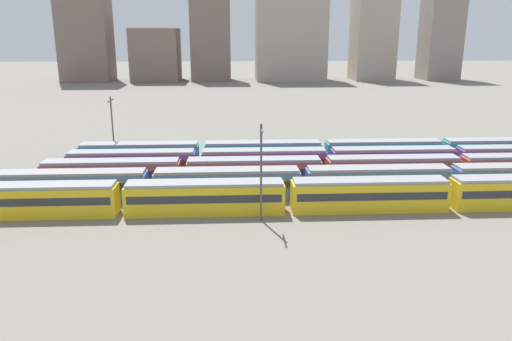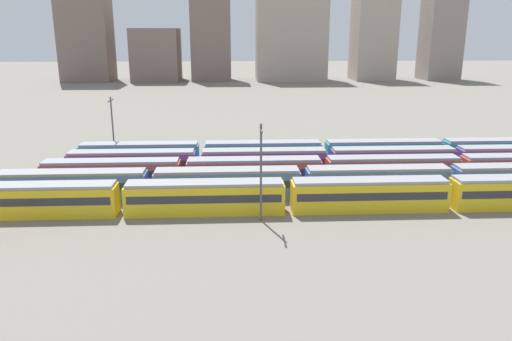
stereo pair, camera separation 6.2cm
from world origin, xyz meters
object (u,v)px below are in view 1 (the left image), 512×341
train_track_4 (442,151)px  train_track_3 (329,161)px  train_track_2 (324,171)px  train_track_1 (377,181)px  catenary_pole_0 (261,168)px  train_track_0 (449,193)px  catenary_pole_1 (113,126)px

train_track_4 → train_track_3: bearing=-164.7°
train_track_2 → train_track_1: bearing=-41.5°
train_track_4 → catenary_pole_0: size_ratio=10.43×
train_track_1 → train_track_4: size_ratio=0.83×
train_track_0 → catenary_pole_0: bearing=-172.9°
train_track_3 → catenary_pole_1: size_ratio=7.18×
train_track_4 → catenary_pole_1: catenary_pole_1 is taller
train_track_3 → catenary_pole_0: size_ratio=6.92×
train_track_2 → train_track_3: same height
train_track_0 → train_track_2: 16.52m
train_track_4 → catenary_pole_1: size_ratio=10.81×
train_track_3 → catenary_pole_0: (-11.00, -18.37, 4.05)m
train_track_0 → train_track_1: bearing=143.2°
catenary_pole_1 → train_track_3: bearing=-14.4°
train_track_0 → catenary_pole_1: catenary_pole_1 is taller
train_track_2 → catenary_pole_1: (-31.05, 13.59, 3.85)m
catenary_pole_1 → catenary_pole_0: bearing=-50.9°
train_track_2 → train_track_4: 23.21m
train_track_1 → train_track_2: same height
train_track_4 → train_track_0: bearing=-110.8°
train_track_1 → catenary_pole_0: catenary_pole_0 is taller
train_track_1 → train_track_2: bearing=138.5°
train_track_0 → train_track_1: size_ratio=1.20×
train_track_3 → catenary_pole_0: bearing=-120.9°
train_track_2 → train_track_3: bearing=72.1°
train_track_3 → train_track_0: bearing=-54.4°
train_track_0 → train_track_4: 22.26m
catenary_pole_0 → catenary_pole_1: size_ratio=1.04×
train_track_3 → train_track_2: bearing=-107.9°
catenary_pole_0 → catenary_pole_1: bearing=129.1°
train_track_0 → train_track_4: (7.92, 20.80, 0.00)m
train_track_4 → train_track_2: bearing=-153.4°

